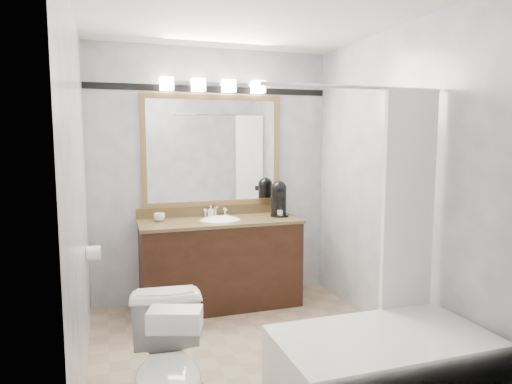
{
  "coord_description": "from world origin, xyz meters",
  "views": [
    {
      "loc": [
        -1.02,
        -3.17,
        1.63
      ],
      "look_at": [
        0.14,
        0.35,
        1.19
      ],
      "focal_mm": 32.0,
      "sensor_mm": 36.0,
      "label": 1
    }
  ],
  "objects": [
    {
      "name": "room",
      "position": [
        0.0,
        0.0,
        1.25
      ],
      "size": [
        2.42,
        2.62,
        2.52
      ],
      "color": "tan",
      "rests_on": "ground"
    },
    {
      "name": "vanity",
      "position": [
        0.0,
        1.02,
        0.44
      ],
      "size": [
        1.53,
        0.58,
        0.97
      ],
      "color": "black",
      "rests_on": "ground"
    },
    {
      "name": "mirror",
      "position": [
        0.0,
        1.28,
        1.5
      ],
      "size": [
        1.4,
        0.04,
        1.1
      ],
      "color": "olive",
      "rests_on": "room"
    },
    {
      "name": "vanity_light_bar",
      "position": [
        0.0,
        1.23,
        2.13
      ],
      "size": [
        1.02,
        0.14,
        0.12
      ],
      "color": "silver",
      "rests_on": "room"
    },
    {
      "name": "accent_stripe",
      "position": [
        0.0,
        1.29,
        2.1
      ],
      "size": [
        2.4,
        0.01,
        0.06
      ],
      "primitive_type": "cube",
      "color": "black",
      "rests_on": "room"
    },
    {
      "name": "bathtub",
      "position": [
        0.55,
        -0.9,
        0.28
      ],
      "size": [
        1.3,
        0.75,
        1.96
      ],
      "color": "white",
      "rests_on": "ground"
    },
    {
      "name": "tp_roll",
      "position": [
        -1.14,
        0.66,
        0.7
      ],
      "size": [
        0.11,
        0.12,
        0.12
      ],
      "primitive_type": "cylinder",
      "rotation": [
        0.0,
        1.57,
        0.0
      ],
      "color": "white",
      "rests_on": "room"
    },
    {
      "name": "toilet",
      "position": [
        -0.74,
        -0.83,
        0.37
      ],
      "size": [
        0.48,
        0.76,
        0.74
      ],
      "primitive_type": "imported",
      "rotation": [
        0.0,
        0.0,
        -0.09
      ],
      "color": "white",
      "rests_on": "ground"
    },
    {
      "name": "tissue_box",
      "position": [
        -0.74,
        -1.12,
        0.79
      ],
      "size": [
        0.27,
        0.2,
        0.1
      ],
      "primitive_type": "cube",
      "rotation": [
        0.0,
        0.0,
        -0.33
      ],
      "color": "white",
      "rests_on": "toilet"
    },
    {
      "name": "coffee_maker",
      "position": [
        0.62,
        1.07,
        1.03
      ],
      "size": [
        0.18,
        0.23,
        0.35
      ],
      "rotation": [
        0.0,
        0.0,
        -0.25
      ],
      "color": "black",
      "rests_on": "vanity"
    },
    {
      "name": "cup_left",
      "position": [
        -0.56,
        1.12,
        0.89
      ],
      "size": [
        0.12,
        0.12,
        0.08
      ],
      "primitive_type": "imported",
      "rotation": [
        0.0,
        0.0,
        -0.26
      ],
      "color": "white",
      "rests_on": "vanity"
    },
    {
      "name": "soap_bottle_a",
      "position": [
        -0.06,
        1.16,
        0.91
      ],
      "size": [
        0.07,
        0.07,
        0.12
      ],
      "primitive_type": "imported",
      "rotation": [
        0.0,
        0.0,
        -0.25
      ],
      "color": "white",
      "rests_on": "vanity"
    },
    {
      "name": "soap_bar",
      "position": [
        0.08,
        1.13,
        0.86
      ],
      "size": [
        0.07,
        0.05,
        0.02
      ],
      "primitive_type": "cube",
      "rotation": [
        0.0,
        0.0,
        0.14
      ],
      "color": "beige",
      "rests_on": "vanity"
    }
  ]
}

